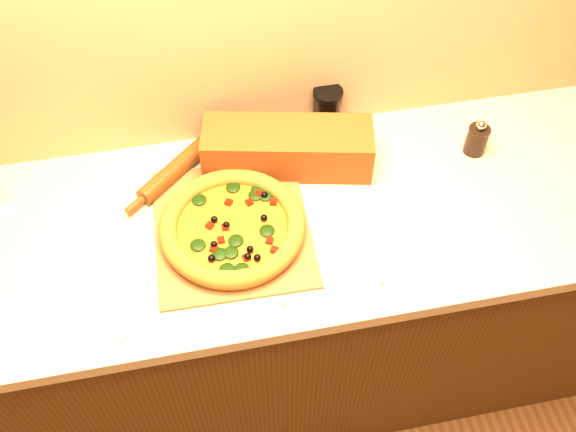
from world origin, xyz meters
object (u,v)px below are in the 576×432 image
(pepper_grinder, at_px, (477,139))
(pizza, at_px, (232,227))
(pizza_peel, at_px, (231,222))
(dark_jar, at_px, (327,109))
(rolling_pin, at_px, (175,170))

(pepper_grinder, bearing_deg, pizza, -167.24)
(pizza_peel, bearing_deg, dark_jar, 44.19)
(pizza_peel, xyz_separation_m, rolling_pin, (-0.13, 0.19, 0.02))
(pepper_grinder, xyz_separation_m, rolling_pin, (-0.84, 0.07, -0.02))
(rolling_pin, xyz_separation_m, dark_jar, (0.45, 0.11, 0.04))
(pizza_peel, distance_m, rolling_pin, 0.23)
(pizza, relative_size, dark_jar, 2.72)
(pizza_peel, distance_m, pizza, 0.05)
(pizza_peel, height_order, pepper_grinder, pepper_grinder)
(pizza, distance_m, rolling_pin, 0.26)
(pepper_grinder, bearing_deg, pizza_peel, -170.16)
(pizza_peel, height_order, rolling_pin, rolling_pin)
(pizza_peel, distance_m, dark_jar, 0.44)
(pizza, relative_size, pepper_grinder, 3.22)
(rolling_pin, height_order, dark_jar, dark_jar)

